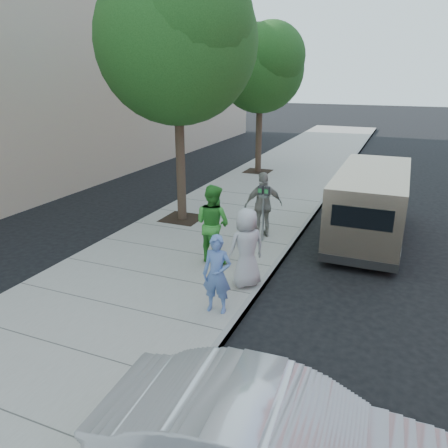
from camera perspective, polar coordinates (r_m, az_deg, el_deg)
The scene contains 11 objects.
ground at distance 11.13m, azimuth -0.71°, elevation -5.09°, with size 120.00×120.00×0.00m, color black.
sidewalk at distance 11.50m, azimuth -5.30°, elevation -3.93°, with size 5.00×60.00×0.15m, color gray.
curb_face at distance 10.66m, azimuth 6.45°, elevation -5.92°, with size 0.12×60.00×0.16m, color gray.
tree_near at distance 13.33m, azimuth -6.05°, elevation 23.28°, with size 4.62×4.60×7.53m.
tree_far at distance 20.31m, azimuth 4.94°, elevation 20.02°, with size 3.92×3.80×6.49m.
parking_meter at distance 11.85m, azimuth 5.19°, elevation 2.93°, with size 0.33×0.14×1.55m.
van at distance 13.04m, azimuth 18.59°, elevation 2.58°, with size 1.87×5.48×2.03m.
person_officer at distance 8.39m, azimuth -0.92°, elevation -6.58°, with size 0.57×0.38×1.57m, color #5676B7.
person_green_shirt at distance 10.57m, azimuth -1.48°, elevation 0.07°, with size 0.94×0.73×1.93m, color green.
person_gray_shirt at distance 9.36m, azimuth 2.93°, elevation -3.14°, with size 0.86×0.56×1.76m, color #B2B2B4.
person_striped_polo at distance 12.23m, azimuth 5.16°, elevation 2.49°, with size 1.09×0.45×1.86m, color gray.
Camera 1 is at (4.04, -9.30, 4.59)m, focal length 35.00 mm.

